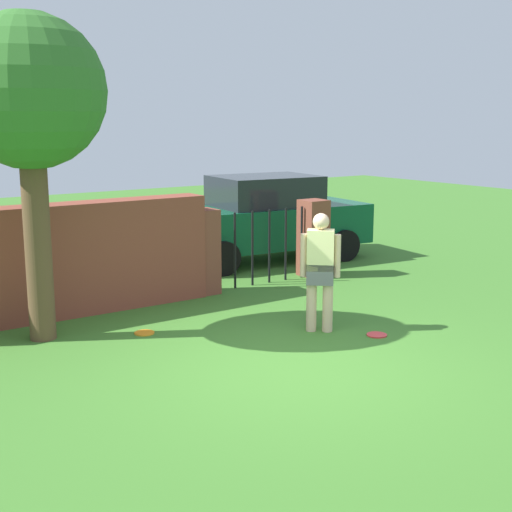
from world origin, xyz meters
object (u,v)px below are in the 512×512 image
(tree, at_px, (29,97))
(frisbee_red, at_px, (377,335))
(car, at_px, (265,218))
(frisbee_orange, at_px, (144,333))
(person, at_px, (320,267))

(tree, height_order, frisbee_red, tree)
(car, relative_size, frisbee_orange, 16.11)
(tree, height_order, person, tree)
(frisbee_red, bearing_deg, frisbee_orange, 143.61)
(person, bearing_deg, car, 104.88)
(person, distance_m, car, 4.91)
(tree, relative_size, person, 2.56)
(car, distance_m, frisbee_orange, 5.32)
(car, relative_size, frisbee_red, 16.11)
(person, xyz_separation_m, car, (2.21, 4.38, -0.04))
(tree, relative_size, car, 0.95)
(tree, relative_size, frisbee_orange, 15.37)
(tree, relative_size, frisbee_red, 15.37)
(car, height_order, frisbee_red, car)
(car, xyz_separation_m, frisbee_red, (-1.71, -4.98, -0.85))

